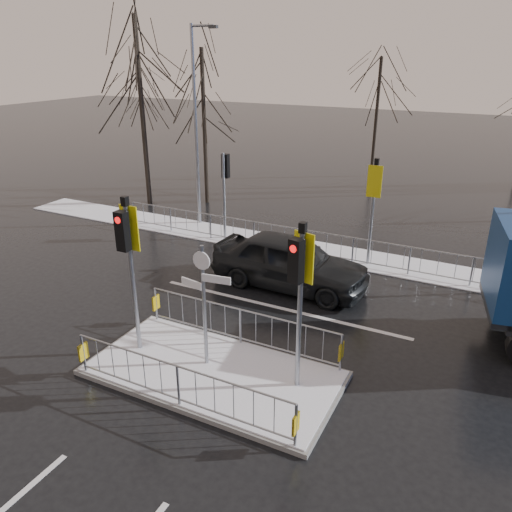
% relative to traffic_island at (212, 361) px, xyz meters
% --- Properties ---
extents(ground, '(120.00, 120.00, 0.00)m').
position_rel_traffic_island_xyz_m(ground, '(0.01, -0.01, -0.39)').
color(ground, black).
rests_on(ground, ground).
extents(snow_verge, '(30.00, 2.00, 0.04)m').
position_rel_traffic_island_xyz_m(snow_verge, '(0.01, 8.59, -0.37)').
color(snow_verge, white).
rests_on(snow_verge, ground).
extents(lane_markings, '(8.00, 11.38, 0.01)m').
position_rel_traffic_island_xyz_m(lane_markings, '(0.01, -0.34, -0.39)').
color(lane_markings, silver).
rests_on(lane_markings, ground).
extents(traffic_island, '(6.00, 3.04, 4.15)m').
position_rel_traffic_island_xyz_m(traffic_island, '(0.00, 0.00, 0.00)').
color(traffic_island, slate).
rests_on(traffic_island, ground).
extents(far_kerb_fixtures, '(18.00, 0.65, 3.83)m').
position_rel_traffic_island_xyz_m(far_kerb_fixtures, '(0.31, 8.08, 0.63)').
color(far_kerb_fixtures, gray).
rests_on(far_kerb_fixtures, ground).
extents(car_far_lane, '(5.19, 2.19, 1.75)m').
position_rel_traffic_island_xyz_m(car_far_lane, '(-0.31, 5.32, 0.49)').
color(car_far_lane, black).
rests_on(car_far_lane, ground).
extents(tree_near_a, '(4.75, 4.75, 8.97)m').
position_rel_traffic_island_xyz_m(tree_near_a, '(-10.49, 10.99, 5.72)').
color(tree_near_a, black).
rests_on(tree_near_a, ground).
extents(tree_near_b, '(4.00, 4.00, 7.55)m').
position_rel_traffic_island_xyz_m(tree_near_b, '(-7.99, 12.49, 4.76)').
color(tree_near_b, black).
rests_on(tree_near_b, ground).
extents(tree_near_c, '(3.50, 3.50, 6.61)m').
position_rel_traffic_island_xyz_m(tree_near_c, '(-12.49, 13.49, 4.11)').
color(tree_near_c, black).
rests_on(tree_near_c, ground).
extents(tree_far_a, '(3.75, 3.75, 7.08)m').
position_rel_traffic_island_xyz_m(tree_far_a, '(-1.99, 21.99, 4.43)').
color(tree_far_a, black).
rests_on(tree_far_a, ground).
extents(street_lamp_left, '(1.25, 0.18, 8.20)m').
position_rel_traffic_island_xyz_m(street_lamp_left, '(-6.42, 9.49, 4.10)').
color(street_lamp_left, gray).
rests_on(street_lamp_left, ground).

